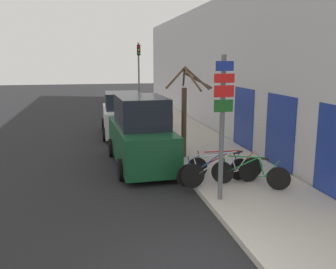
% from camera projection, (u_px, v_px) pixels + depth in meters
% --- Properties ---
extents(ground_plane, '(80.00, 80.00, 0.00)m').
position_uv_depth(ground_plane, '(132.00, 140.00, 17.21)').
color(ground_plane, black).
extents(sidewalk_curb, '(3.20, 32.00, 0.15)m').
position_uv_depth(sidewalk_curb, '(173.00, 126.00, 20.41)').
color(sidewalk_curb, '#ADA89E').
rests_on(sidewalk_curb, ground).
extents(building_facade, '(0.23, 32.00, 6.50)m').
position_uv_depth(building_facade, '(206.00, 67.00, 20.05)').
color(building_facade, '#BCBCC1').
rests_on(building_facade, ground).
extents(signpost, '(0.52, 0.14, 3.63)m').
position_uv_depth(signpost, '(222.00, 123.00, 9.21)').
color(signpost, '#595B60').
rests_on(signpost, sidewalk_curb).
extents(bicycle_0, '(1.87, 1.23, 0.89)m').
position_uv_depth(bicycle_0, '(250.00, 173.00, 10.45)').
color(bicycle_0, black).
rests_on(bicycle_0, sidewalk_curb).
extents(bicycle_1, '(2.45, 0.44, 0.95)m').
position_uv_depth(bicycle_1, '(222.00, 171.00, 10.60)').
color(bicycle_1, black).
rests_on(bicycle_1, sidewalk_curb).
extents(bicycle_2, '(2.31, 0.54, 0.91)m').
position_uv_depth(bicycle_2, '(214.00, 170.00, 10.72)').
color(bicycle_2, black).
rests_on(bicycle_2, sidewalk_curb).
extents(bicycle_3, '(2.23, 0.61, 0.84)m').
position_uv_depth(bicycle_3, '(225.00, 165.00, 11.29)').
color(bicycle_3, black).
rests_on(bicycle_3, sidewalk_curb).
extents(parked_car_0, '(2.09, 4.86, 2.44)m').
position_uv_depth(parked_car_0, '(141.00, 135.00, 12.93)').
color(parked_car_0, '#144728').
rests_on(parked_car_0, ground).
extents(parked_car_1, '(2.14, 4.33, 2.10)m').
position_uv_depth(parked_car_1, '(123.00, 115.00, 18.26)').
color(parked_car_1, silver).
rests_on(parked_car_1, ground).
extents(pedestrian_near, '(0.40, 0.35, 1.57)m').
position_uv_depth(pedestrian_near, '(169.00, 110.00, 19.33)').
color(pedestrian_near, '#4C3D2D').
rests_on(pedestrian_near, sidewalk_curb).
extents(street_tree, '(1.66, 2.63, 3.28)m').
position_uv_depth(street_tree, '(186.00, 110.00, 13.39)').
color(street_tree, '#4C3828').
rests_on(street_tree, sidewalk_curb).
extents(traffic_light, '(0.20, 0.30, 4.50)m').
position_uv_depth(traffic_light, '(139.00, 69.00, 23.23)').
color(traffic_light, '#595B60').
rests_on(traffic_light, sidewalk_curb).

